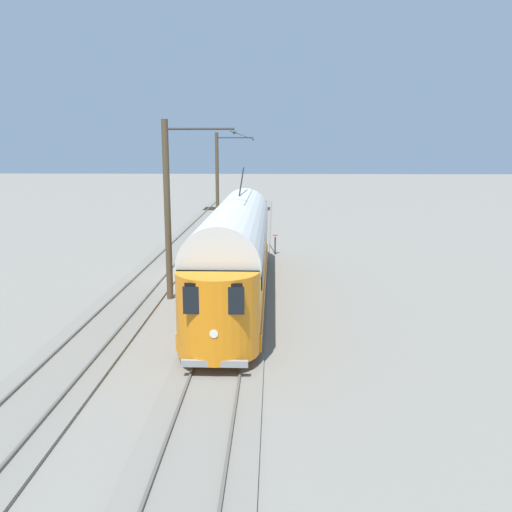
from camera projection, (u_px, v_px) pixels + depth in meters
The scene contains 8 objects.
ground_plane at pixel (196, 278), 27.66m from camera, with size 220.00×220.00×0.00m, color gray.
track_streetcar_siding at pixel (241, 276), 27.88m from camera, with size 2.80×80.00×0.18m.
track_adjacent_siding at pixel (153, 275), 28.03m from camera, with size 2.80×80.00×0.18m.
vintage_streetcar at pixel (236, 247), 23.83m from camera, with size 2.65×18.24×5.37m.
catenary_pole_foreground at pixel (218, 179), 43.17m from camera, with size 3.15×0.28×7.78m.
catenary_pole_mid_near at pixel (169, 208), 23.04m from camera, with size 3.15×0.28×7.78m.
overhead_wire_run at pixel (246, 137), 33.09m from camera, with size 2.94×24.55×0.18m.
switch_stand at pixel (275, 243), 33.55m from camera, with size 0.50×0.30×1.24m.
Camera 1 is at (-3.99, 26.76, 6.62)m, focal length 37.50 mm.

